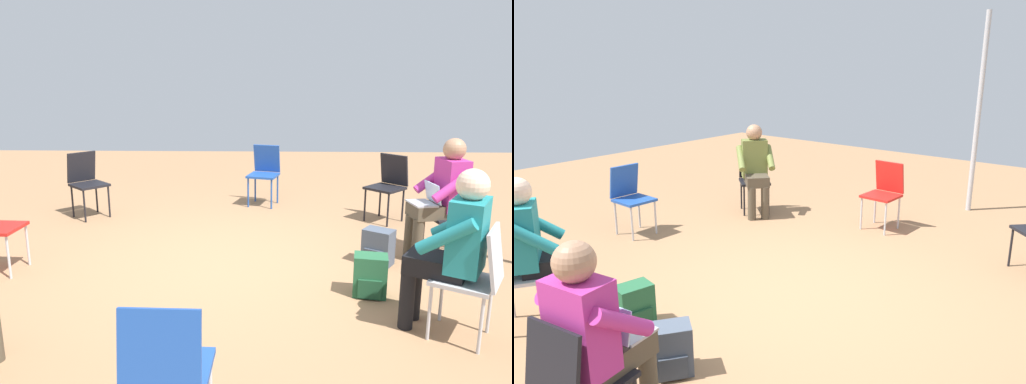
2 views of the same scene
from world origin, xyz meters
The scene contains 11 objects.
ground_plane centered at (0.00, 0.00, 0.00)m, with size 14.54×14.54×0.00m, color #99704C.
chair_south centered at (-0.06, -2.52, 0.50)m, with size 0.41×0.44×0.85m.
chair_southeast centered at (1.86, -1.33, 0.50)m, with size 0.58×0.56×0.85m.
chair_north centered at (0.34, 2.40, 0.50)m, with size 0.49×0.52×0.85m.
chair_northeast centered at (1.93, 1.63, 0.50)m, with size 0.58×0.58×0.85m.
chair_east centered at (2.31, 0.32, 0.50)m, with size 0.49×0.46×0.85m.
chair_northwest centered at (-1.99, 1.70, 0.50)m, with size 0.59×0.58×0.85m.
person_with_laptop centered at (2.14, 0.29, 0.69)m, with size 0.57×0.55×1.24m.
person_in_teal centered at (1.71, -1.24, 0.69)m, with size 0.63×0.63×1.24m.
backpack_near_laptop_user centered at (1.50, 0.10, 0.16)m, with size 0.34×0.32×0.36m.
backpack_by_empty_chair centered at (1.28, -0.62, 0.16)m, with size 0.31×0.28×0.36m.
Camera 1 is at (0.43, -4.62, 1.87)m, focal length 35.00 mm.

